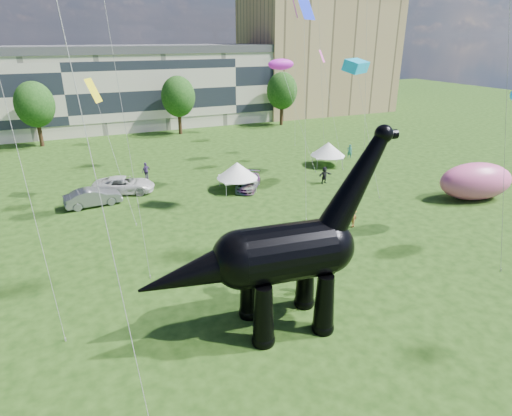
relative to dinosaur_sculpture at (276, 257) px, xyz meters
name	(u,v)px	position (x,y,z in m)	size (l,w,h in m)	color
ground	(303,367)	(-0.21, -3.45, -4.14)	(220.00, 220.00, 0.00)	#16330C
terrace_row	(64,94)	(-8.21, 58.55, 1.86)	(78.00, 11.00, 12.00)	beige
apartment_block	(317,54)	(39.79, 61.55, 6.86)	(28.00, 18.00, 22.00)	tan
tree_mid_left	(34,101)	(-12.21, 49.55, 2.15)	(5.20, 5.20, 9.44)	#382314
tree_mid_right	(178,93)	(7.79, 49.55, 2.15)	(5.20, 5.20, 9.44)	#382314
tree_far_right	(282,88)	(25.79, 49.55, 2.15)	(5.20, 5.20, 9.44)	#382314
dinosaur_sculpture	(276,257)	(0.00, 0.00, 0.00)	(13.47, 4.06, 10.97)	black
car_grey	(93,197)	(-7.49, 22.46, -3.32)	(1.74, 4.98, 1.64)	slate
car_white	(124,185)	(-4.38, 24.91, -3.32)	(2.72, 5.90, 1.64)	white
car_dark	(248,182)	(7.38, 21.01, -3.45)	(1.94, 4.77, 1.38)	#595960
gazebo_near	(237,171)	(6.25, 21.20, -2.13)	(4.59, 4.59, 2.86)	white
gazebo_far	(328,149)	(19.39, 24.92, -2.16)	(5.27, 5.27, 2.83)	white
inflatable_pink	(476,181)	(25.86, 9.51, -2.36)	(7.13, 3.57, 3.57)	#EA5B9B
visitors	(207,228)	(-0.03, 11.59, -3.27)	(55.28, 41.21, 1.90)	gray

